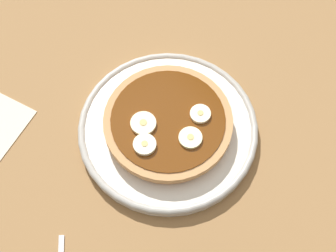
% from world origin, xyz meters
% --- Properties ---
extents(ground_plane, '(1.40, 1.40, 0.03)m').
position_xyz_m(ground_plane, '(0.00, 0.00, -0.01)').
color(ground_plane, olive).
extents(plate, '(0.26, 0.26, 0.02)m').
position_xyz_m(plate, '(0.00, 0.00, 0.01)').
color(plate, silver).
rests_on(plate, ground_plane).
extents(pancake_stack, '(0.18, 0.18, 0.02)m').
position_xyz_m(pancake_stack, '(-0.00, -0.00, 0.03)').
color(pancake_stack, '#BA7649').
rests_on(pancake_stack, plate).
extents(banana_slice_0, '(0.03, 0.03, 0.01)m').
position_xyz_m(banana_slice_0, '(-0.03, -0.04, 0.04)').
color(banana_slice_0, '#F9E6B9').
rests_on(banana_slice_0, pancake_stack).
extents(banana_slice_1, '(0.04, 0.04, 0.01)m').
position_xyz_m(banana_slice_1, '(0.02, 0.03, 0.04)').
color(banana_slice_1, '#F9E6B2').
rests_on(banana_slice_1, pancake_stack).
extents(banana_slice_2, '(0.03, 0.03, 0.01)m').
position_xyz_m(banana_slice_2, '(-0.01, 0.05, 0.04)').
color(banana_slice_2, beige).
rests_on(banana_slice_2, pancake_stack).
extents(banana_slice_3, '(0.03, 0.03, 0.01)m').
position_xyz_m(banana_slice_3, '(-0.04, -0.00, 0.04)').
color(banana_slice_3, '#F3F2B4').
rests_on(banana_slice_3, pancake_stack).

